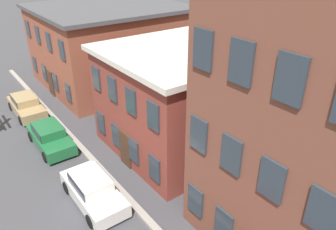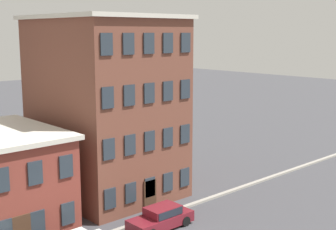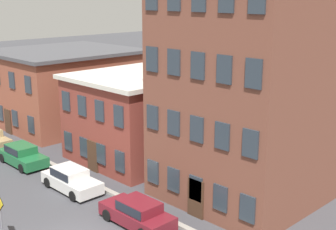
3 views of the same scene
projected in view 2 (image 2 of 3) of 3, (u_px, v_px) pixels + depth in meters
kerb_strip at (133, 225)px, 30.57m from camera, size 56.00×0.36×0.16m
apartment_far at (106, 106)px, 36.02m from camera, size 9.10×10.93×13.74m
car_maroon at (161, 217)px, 30.15m from camera, size 4.40×1.92×1.43m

